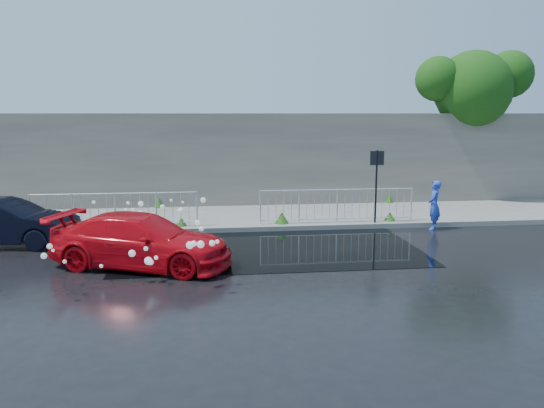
{
  "coord_description": "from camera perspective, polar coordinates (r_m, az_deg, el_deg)",
  "views": [
    {
      "loc": [
        -1.15,
        -13.16,
        3.64
      ],
      "look_at": [
        0.73,
        2.17,
        1.0
      ],
      "focal_mm": 35.0,
      "sensor_mm": 36.0,
      "label": 1
    }
  ],
  "objects": [
    {
      "name": "curb",
      "position": [
        16.59,
        -2.85,
        -2.71
      ],
      "size": [
        30.0,
        0.25,
        0.16
      ],
      "primitive_type": "cube",
      "color": "#61615C",
      "rests_on": "ground"
    },
    {
      "name": "puddle",
      "position": [
        14.71,
        -0.33,
        -4.6
      ],
      "size": [
        8.0,
        5.0,
        0.01
      ],
      "primitive_type": "cube",
      "color": "black",
      "rests_on": "ground"
    },
    {
      "name": "railing_left",
      "position": [
        17.0,
        -16.53,
        -0.54
      ],
      "size": [
        5.05,
        0.05,
        1.1
      ],
      "color": "silver",
      "rests_on": "pavement"
    },
    {
      "name": "weeds",
      "position": [
        18.04,
        -4.41,
        -0.94
      ],
      "size": [
        12.17,
        3.93,
        0.37
      ],
      "color": "#1C4813",
      "rests_on": "pavement"
    },
    {
      "name": "railing_right",
      "position": [
        17.27,
        7.02,
        -0.06
      ],
      "size": [
        5.05,
        0.05,
        1.1
      ],
      "color": "silver",
      "rests_on": "pavement"
    },
    {
      "name": "pavement",
      "position": [
        18.54,
        -3.3,
        -1.4
      ],
      "size": [
        30.0,
        4.0,
        0.15
      ],
      "primitive_type": "cube",
      "color": "#61615C",
      "rests_on": "ground"
    },
    {
      "name": "retaining_wall",
      "position": [
        20.47,
        -3.75,
        4.8
      ],
      "size": [
        30.0,
        0.6,
        3.5
      ],
      "primitive_type": "cube",
      "color": "#5E584F",
      "rests_on": "pavement"
    },
    {
      "name": "sign_post",
      "position": [
        17.22,
        11.18,
        3.13
      ],
      "size": [
        0.45,
        0.06,
        2.5
      ],
      "color": "black",
      "rests_on": "ground"
    },
    {
      "name": "tree",
      "position": [
        23.21,
        20.94,
        11.73
      ],
      "size": [
        4.84,
        3.09,
        6.15
      ],
      "color": "#332114",
      "rests_on": "ground"
    },
    {
      "name": "person",
      "position": [
        17.53,
        17.05,
        -0.11
      ],
      "size": [
        0.62,
        0.68,
        1.56
      ],
      "primitive_type": "imported",
      "rotation": [
        0.0,
        0.0,
        -2.11
      ],
      "color": "blue",
      "rests_on": "ground"
    },
    {
      "name": "red_car",
      "position": [
        13.08,
        -13.87,
        -3.86
      ],
      "size": [
        4.73,
        3.17,
        1.27
      ],
      "primitive_type": "imported",
      "rotation": [
        0.0,
        0.0,
        1.22
      ],
      "color": "red",
      "rests_on": "ground"
    },
    {
      "name": "ground",
      "position": [
        13.7,
        -1.93,
        -5.71
      ],
      "size": [
        90.0,
        90.0,
        0.0
      ],
      "primitive_type": "plane",
      "color": "black",
      "rests_on": "ground"
    },
    {
      "name": "water_spray",
      "position": [
        13.9,
        -12.63,
        -2.78
      ],
      "size": [
        3.64,
        5.82,
        1.05
      ],
      "color": "white",
      "rests_on": "ground"
    },
    {
      "name": "dark_car",
      "position": [
        16.47,
        -26.79,
        -1.81
      ],
      "size": [
        4.11,
        1.93,
        1.3
      ],
      "primitive_type": "imported",
      "rotation": [
        0.0,
        0.0,
        1.43
      ],
      "color": "black",
      "rests_on": "ground"
    }
  ]
}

